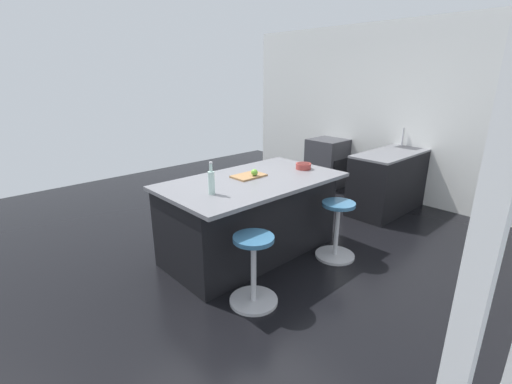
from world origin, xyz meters
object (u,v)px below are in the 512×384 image
at_px(oven_range, 327,163).
at_px(stool_middle, 254,272).
at_px(kitchen_island, 250,216).
at_px(fruit_bowl, 303,166).
at_px(apple_green, 254,172).
at_px(stool_by_window, 337,232).
at_px(cutting_board, 249,176).
at_px(water_bottle, 211,182).

height_order(oven_range, stool_middle, oven_range).
distance_m(kitchen_island, stool_middle, 0.98).
bearing_deg(fruit_bowl, stool_middle, 23.99).
bearing_deg(apple_green, oven_range, -159.92).
xyz_separation_m(stool_middle, fruit_bowl, (-1.36, -0.61, 0.62)).
distance_m(stool_middle, fruit_bowl, 1.62).
relative_size(apple_green, fruit_bowl, 0.41).
bearing_deg(apple_green, stool_middle, 46.98).
distance_m(kitchen_island, stool_by_window, 0.98).
relative_size(stool_middle, apple_green, 8.82).
bearing_deg(stool_middle, kitchen_island, -130.15).
relative_size(kitchen_island, cutting_board, 5.51).
relative_size(kitchen_island, water_bottle, 6.35).
height_order(stool_middle, apple_green, apple_green).
relative_size(stool_by_window, fruit_bowl, 3.60).
bearing_deg(stool_middle, oven_range, -153.07).
distance_m(oven_range, water_bottle, 3.63).
distance_m(stool_by_window, stool_middle, 1.25).
xyz_separation_m(kitchen_island, apple_green, (-0.06, 0.01, 0.50)).
relative_size(oven_range, kitchen_island, 0.44).
bearing_deg(fruit_bowl, water_bottle, 0.83).
bearing_deg(cutting_board, fruit_bowl, 164.89).
xyz_separation_m(stool_middle, water_bottle, (-0.00, -0.59, 0.71)).
distance_m(oven_range, kitchen_island, 2.94).
height_order(apple_green, fruit_bowl, apple_green).
bearing_deg(apple_green, stool_by_window, 127.61).
distance_m(oven_range, apple_green, 2.93).
xyz_separation_m(oven_range, kitchen_island, (2.77, 0.98, 0.02)).
height_order(oven_range, fruit_bowl, fruit_bowl).
xyz_separation_m(water_bottle, fruit_bowl, (-1.36, -0.02, -0.08)).
bearing_deg(cutting_board, stool_by_window, 126.60).
relative_size(stool_middle, water_bottle, 2.10).
distance_m(oven_range, stool_middle, 3.81).
bearing_deg(stool_by_window, kitchen_island, -49.85).
relative_size(stool_by_window, apple_green, 8.82).
relative_size(oven_range, stool_middle, 1.32).
relative_size(oven_range, fruit_bowl, 4.75).
height_order(kitchen_island, stool_middle, kitchen_island).
bearing_deg(stool_by_window, apple_green, -52.39).
xyz_separation_m(kitchen_island, cutting_board, (-0.03, -0.06, 0.45)).
distance_m(stool_middle, cutting_board, 1.19).
height_order(oven_range, apple_green, apple_green).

